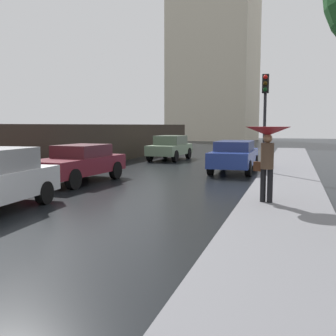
{
  "coord_description": "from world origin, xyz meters",
  "views": [
    {
      "loc": [
        5.27,
        -5.66,
        2.07
      ],
      "look_at": [
        2.2,
        4.22,
        0.97
      ],
      "focal_mm": 43.35,
      "sensor_mm": 36.0,
      "label": 1
    }
  ],
  "objects": [
    {
      "name": "car_green_mid_road",
      "position": [
        -1.76,
        17.42,
        0.76
      ],
      "size": [
        1.88,
        3.95,
        1.44
      ],
      "rotation": [
        0.0,
        0.0,
        3.1
      ],
      "color": "slate",
      "rests_on": "ground"
    },
    {
      "name": "car_maroon_far_ahead",
      "position": [
        -2.09,
        7.25,
        0.72
      ],
      "size": [
        1.97,
        4.34,
        1.35
      ],
      "rotation": [
        0.0,
        0.0,
        3.07
      ],
      "color": "maroon",
      "rests_on": "ground"
    },
    {
      "name": "traffic_light",
      "position": [
        4.11,
        11.4,
        2.91
      ],
      "size": [
        0.26,
        0.39,
        3.97
      ],
      "color": "black",
      "rests_on": "sidewalk_strip"
    },
    {
      "name": "sidewalk_strip",
      "position": [
        5.1,
        0.0,
        0.07
      ],
      "size": [
        2.2,
        60.0,
        0.14
      ],
      "primitive_type": "cube",
      "color": "slate",
      "rests_on": "ground"
    },
    {
      "name": "car_blue_far_lane",
      "position": [
        2.78,
        12.29,
        0.74
      ],
      "size": [
        1.76,
        4.57,
        1.36
      ],
      "rotation": [
        0.0,
        0.0,
        -0.0
      ],
      "color": "navy",
      "rests_on": "ground"
    },
    {
      "name": "pedestrian_with_umbrella_near",
      "position": [
        4.65,
        4.64,
        1.68
      ],
      "size": [
        1.11,
        1.11,
        1.89
      ],
      "rotation": [
        0.0,
        0.0,
        2.84
      ],
      "color": "black",
      "rests_on": "sidewalk_strip"
    },
    {
      "name": "distant_tower",
      "position": [
        -5.36,
        49.42,
        9.73
      ],
      "size": [
        11.74,
        9.6,
        23.21
      ],
      "color": "beige",
      "rests_on": "ground"
    }
  ]
}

